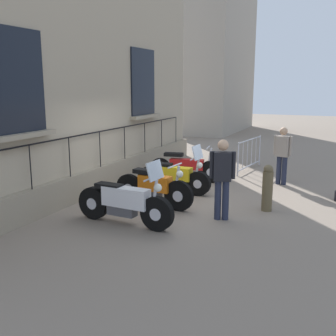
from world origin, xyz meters
TOP-DOWN VIEW (x-y plane):
  - ground_plane at (0.00, 0.00)m, footprint 60.00×60.00m
  - building_facade at (-2.40, -0.00)m, footprint 0.82×12.02m
  - motorcycle_white at (-0.12, -1.97)m, footprint 2.22×0.61m
  - motorcycle_orange at (-0.13, -0.65)m, footprint 2.03×0.62m
  - motorcycle_yellow at (-0.19, 0.69)m, footprint 2.05×0.66m
  - motorcycle_red at (-0.39, 1.99)m, footprint 2.16×0.64m
  - crowd_barrier at (0.97, 4.25)m, footprint 0.30×2.06m
  - bollard at (2.32, 0.12)m, footprint 0.23×0.23m
  - pedestrian_standing at (2.23, 2.73)m, footprint 0.52×0.29m
  - pedestrian_walking at (1.56, -0.87)m, footprint 0.51×0.32m
  - distant_building at (-3.63, 15.00)m, footprint 3.08×7.03m

SIDE VIEW (x-z plane):
  - ground_plane at x=0.00m, z-range 0.00..0.00m
  - motorcycle_red at x=-0.39m, z-range -0.11..0.92m
  - motorcycle_yellow at x=-0.19m, z-range -0.23..1.07m
  - motorcycle_orange at x=-0.13m, z-range -0.08..0.97m
  - motorcycle_white at x=-0.12m, z-range -0.23..1.14m
  - bollard at x=2.32m, z-range 0.00..1.06m
  - crowd_barrier at x=0.97m, z-range 0.04..1.09m
  - pedestrian_standing at x=2.23m, z-range 0.10..1.73m
  - pedestrian_walking at x=1.56m, z-range 0.11..1.81m
  - building_facade at x=-2.40m, z-range -0.10..5.93m
  - distant_building at x=-3.63m, z-range 0.00..10.89m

